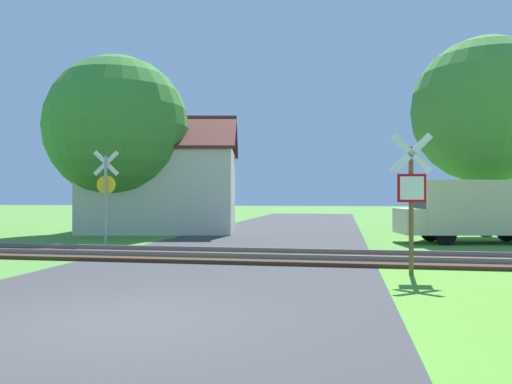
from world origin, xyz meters
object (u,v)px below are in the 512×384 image
Objects in this scene: house at (163,188)px; mail_truck at (472,208)px; crossing_sign_far at (106,189)px; tree_right at (486,111)px; stop_sign_near at (411,194)px; tree_left at (117,127)px.

house is 13.69m from mail_truck.
tree_right reaches higher than crossing_sign_far.
stop_sign_near is 8.54m from mail_truck.
mail_truck is at bearing -112.39° from tree_right.
tree_right is at bearing -13.54° from house.
house is at bearing 177.00° from tree_right.
house reaches higher than stop_sign_near.
house is 0.97× the size of tree_right.
mail_truck is (-1.29, -3.12, -4.01)m from tree_right.
mail_truck is at bearing 1.81° from crossing_sign_far.
tree_right is 15.89m from tree_left.
crossing_sign_far is at bearing -68.40° from tree_left.
tree_right is (4.41, 11.05, 3.53)m from stop_sign_near.
stop_sign_near is 15.46m from house.
stop_sign_near is 0.38× the size of tree_left.
crossing_sign_far is 12.97m from mail_truck.
house is (-0.49, 6.84, 0.13)m from crossing_sign_far.
stop_sign_near is 0.93× the size of crossing_sign_far.
tree_right reaches higher than tree_left.
tree_right is at bearing -116.15° from stop_sign_near.
tree_left is at bearing 100.20° from crossing_sign_far.
house is at bearing -54.18° from stop_sign_near.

